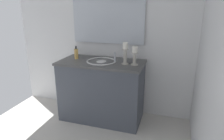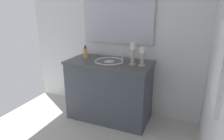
% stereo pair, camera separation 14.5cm
% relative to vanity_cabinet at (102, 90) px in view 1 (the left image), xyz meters
% --- Properties ---
extents(wall_left, '(0.04, 2.70, 2.45)m').
position_rel_vanity_cabinet_xyz_m(wall_left, '(-0.33, -0.11, 0.80)').
color(wall_left, white).
rests_on(wall_left, ground).
extents(vanity_cabinet, '(0.58, 1.16, 0.85)m').
position_rel_vanity_cabinet_xyz_m(vanity_cabinet, '(0.00, 0.00, 0.00)').
color(vanity_cabinet, '#474C56').
rests_on(vanity_cabinet, ground).
extents(sink_basin, '(0.40, 0.40, 0.24)m').
position_rel_vanity_cabinet_xyz_m(sink_basin, '(-0.00, 0.00, 0.38)').
color(sink_basin, white).
rests_on(sink_basin, vanity_cabinet).
extents(mirror, '(0.02, 1.04, 0.75)m').
position_rel_vanity_cabinet_xyz_m(mirror, '(-0.28, 0.00, 0.99)').
color(mirror, silver).
extents(candle_holder_tall, '(0.09, 0.09, 0.24)m').
position_rel_vanity_cabinet_xyz_m(candle_holder_tall, '(0.04, 0.46, 0.55)').
color(candle_holder_tall, '#B7B2A5').
rests_on(candle_holder_tall, vanity_cabinet).
extents(candle_holder_short, '(0.09, 0.09, 0.28)m').
position_rel_vanity_cabinet_xyz_m(candle_holder_short, '(0.03, 0.34, 0.57)').
color(candle_holder_short, '#B7B2A5').
rests_on(candle_holder_short, vanity_cabinet).
extents(soap_bottle, '(0.06, 0.06, 0.18)m').
position_rel_vanity_cabinet_xyz_m(soap_bottle, '(-0.03, -0.38, 0.50)').
color(soap_bottle, '#E5B259').
rests_on(soap_bottle, vanity_cabinet).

